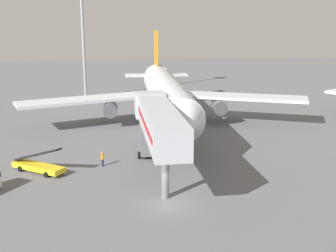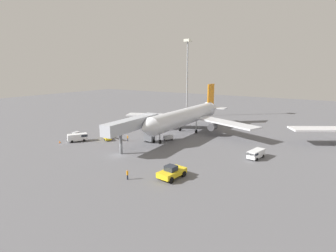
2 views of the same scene
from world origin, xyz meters
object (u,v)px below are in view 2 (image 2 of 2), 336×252
object	(u,v)px
jet_bridge	(135,125)
baggage_cart_near_left	(76,134)
airplane_at_gate	(187,116)
ground_crew_worker_midground	(127,174)
service_van_far_right	(256,154)
safety_cone_alpha	(60,142)
pushback_tug	(172,172)
ground_crew_worker_foreground	(128,138)
service_van_outer_right	(78,137)
apron_light_mast	(187,65)
belt_loader_truck	(106,136)
baggage_cart_rear_left	(168,138)

from	to	relation	value
jet_bridge	baggage_cart_near_left	xyz separation A→B (m)	(-21.98, -0.28, -5.05)
airplane_at_gate	ground_crew_worker_midground	bearing A→B (deg)	-77.42
baggage_cart_near_left	service_van_far_right	bearing A→B (deg)	9.35
airplane_at_gate	safety_cone_alpha	bearing A→B (deg)	-128.15
pushback_tug	ground_crew_worker_foreground	world-z (taller)	pushback_tug
service_van_outer_right	apron_light_mast	world-z (taller)	apron_light_mast
service_van_outer_right	safety_cone_alpha	size ratio (longest dim) A/B	7.65
airplane_at_gate	pushback_tug	distance (m)	36.35
belt_loader_truck	service_van_outer_right	xyz separation A→B (m)	(-4.61, -6.06, 0.44)
jet_bridge	service_van_outer_right	xyz separation A→B (m)	(-17.13, -3.58, -4.63)
service_van_outer_right	ground_crew_worker_foreground	distance (m)	13.49
airplane_at_gate	baggage_cart_rear_left	xyz separation A→B (m)	(0.07, -10.99, -4.43)
service_van_outer_right	baggage_cart_near_left	bearing A→B (deg)	145.72
baggage_cart_near_left	safety_cone_alpha	bearing A→B (deg)	-73.12
baggage_cart_rear_left	safety_cone_alpha	xyz separation A→B (m)	(-22.80, -17.94, -0.42)
belt_loader_truck	airplane_at_gate	bearing A→B (deg)	50.93
ground_crew_worker_foreground	safety_cone_alpha	xyz separation A→B (m)	(-13.98, -11.20, -0.54)
jet_bridge	apron_light_mast	size ratio (longest dim) A/B	0.62
ground_crew_worker_midground	safety_cone_alpha	distance (m)	32.38
jet_bridge	ground_crew_worker_foreground	xyz separation A→B (m)	(-5.83, 3.77, -4.94)
belt_loader_truck	safety_cone_alpha	world-z (taller)	belt_loader_truck
service_van_outer_right	service_van_far_right	bearing A→B (deg)	14.39
baggage_cart_near_left	apron_light_mast	size ratio (longest dim) A/B	0.07
airplane_at_gate	apron_light_mast	world-z (taller)	apron_light_mast
service_van_far_right	safety_cone_alpha	xyz separation A→B (m)	(-47.31, -15.29, -0.73)
belt_loader_truck	baggage_cart_rear_left	xyz separation A→B (m)	(15.52, 8.04, 0.01)
service_van_far_right	baggage_cart_near_left	bearing A→B (deg)	-170.65
ground_crew_worker_foreground	safety_cone_alpha	bearing A→B (deg)	-141.31
safety_cone_alpha	belt_loader_truck	bearing A→B (deg)	53.67
belt_loader_truck	baggage_cart_near_left	bearing A→B (deg)	-163.74
jet_bridge	baggage_cart_rear_left	size ratio (longest dim) A/B	7.00
pushback_tug	baggage_cart_near_left	xyz separation A→B (m)	(-39.66, 11.19, -0.36)
belt_loader_truck	ground_crew_worker_midground	size ratio (longest dim) A/B	3.39
service_van_outer_right	ground_crew_worker_midground	xyz separation A→B (m)	(28.47, -12.66, -0.24)
apron_light_mast	service_van_outer_right	bearing A→B (deg)	-96.32
baggage_cart_near_left	airplane_at_gate	bearing A→B (deg)	41.18
baggage_cart_near_left	ground_crew_worker_midground	xyz separation A→B (m)	(33.32, -15.96, 0.18)
airplane_at_gate	belt_loader_truck	bearing A→B (deg)	-129.07
belt_loader_truck	ground_crew_worker_midground	distance (m)	30.33
ground_crew_worker_foreground	pushback_tug	bearing A→B (deg)	-32.95
ground_crew_worker_foreground	baggage_cart_near_left	bearing A→B (deg)	-165.92
service_van_far_right	safety_cone_alpha	bearing A→B (deg)	-162.09
belt_loader_truck	service_van_far_right	distance (m)	40.39
pushback_tug	service_van_far_right	world-z (taller)	pushback_tug
baggage_cart_rear_left	safety_cone_alpha	bearing A→B (deg)	-141.80
service_van_outer_right	baggage_cart_rear_left	size ratio (longest dim) A/B	1.97
ground_crew_worker_midground	baggage_cart_near_left	bearing A→B (deg)	154.40
pushback_tug	ground_crew_worker_foreground	xyz separation A→B (m)	(-23.51, 15.24, -0.25)
belt_loader_truck	ground_crew_worker_foreground	bearing A→B (deg)	10.93
jet_bridge	airplane_at_gate	bearing A→B (deg)	82.27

